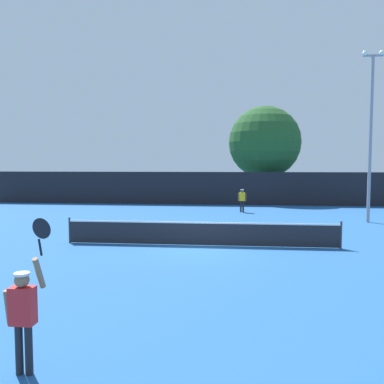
# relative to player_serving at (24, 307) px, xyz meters

# --- Properties ---
(ground_plane) EXTENTS (120.00, 120.00, 0.00)m
(ground_plane) POSITION_rel_player_serving_xyz_m (1.97, 10.07, -1.08)
(ground_plane) COLOR #235693
(tennis_net) EXTENTS (11.08, 0.08, 1.07)m
(tennis_net) POSITION_rel_player_serving_xyz_m (1.97, 10.07, -0.57)
(tennis_net) COLOR #232328
(tennis_net) RESTS_ON ground
(perimeter_fence) EXTENTS (37.67, 0.12, 2.64)m
(perimeter_fence) POSITION_rel_player_serving_xyz_m (1.97, 26.12, 0.24)
(perimeter_fence) COLOR black
(perimeter_fence) RESTS_ON ground
(player_serving) EXTENTS (0.68, 0.39, 2.47)m
(player_serving) POSITION_rel_player_serving_xyz_m (0.00, 0.00, 0.00)
(player_serving) COLOR red
(player_serving) RESTS_ON ground
(player_receiving) EXTENTS (0.57, 0.23, 1.56)m
(player_receiving) POSITION_rel_player_serving_xyz_m (3.90, 21.35, -0.13)
(player_receiving) COLOR yellow
(player_receiving) RESTS_ON ground
(tennis_ball) EXTENTS (0.07, 0.07, 0.07)m
(tennis_ball) POSITION_rel_player_serving_xyz_m (2.18, 13.65, -1.04)
(tennis_ball) COLOR #CCE033
(tennis_ball) RESTS_ON ground
(light_pole) EXTENTS (1.18, 0.28, 9.51)m
(light_pole) POSITION_rel_player_serving_xyz_m (10.88, 17.40, 4.26)
(light_pole) COLOR gray
(light_pole) RESTS_ON ground
(large_tree) EXTENTS (6.32, 6.32, 8.33)m
(large_tree) POSITION_rel_player_serving_xyz_m (6.04, 29.80, 4.08)
(large_tree) COLOR brown
(large_tree) RESTS_ON ground
(parked_car_near) EXTENTS (2.44, 4.41, 1.69)m
(parked_car_near) POSITION_rel_player_serving_xyz_m (-5.93, 32.66, -0.30)
(parked_car_near) COLOR #B7B7BC
(parked_car_near) RESTS_ON ground
(parked_car_mid) EXTENTS (1.92, 4.21, 1.69)m
(parked_car_mid) POSITION_rel_player_serving_xyz_m (11.82, 32.56, -0.30)
(parked_car_mid) COLOR #B7B7BC
(parked_car_mid) RESTS_ON ground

